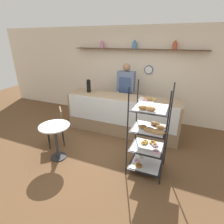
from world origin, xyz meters
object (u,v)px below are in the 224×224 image
at_px(coffee_carafe, 89,86).
at_px(cafe_chair, 58,123).
at_px(pastry_rack, 149,136).
at_px(person_worker, 126,92).
at_px(donut_tray_counter, 147,99).
at_px(cafe_table, 55,134).

bearing_deg(coffee_carafe, cafe_chair, -99.09).
height_order(pastry_rack, person_worker, person_worker).
bearing_deg(donut_tray_counter, cafe_table, -134.45).
xyz_separation_m(person_worker, donut_tray_counter, (0.74, -0.63, 0.07)).
height_order(cafe_table, cafe_chair, cafe_chair).
bearing_deg(cafe_table, donut_tray_counter, 45.55).
distance_m(person_worker, coffee_carafe, 1.06).
xyz_separation_m(pastry_rack, donut_tray_counter, (-0.30, 1.21, 0.27)).
bearing_deg(pastry_rack, donut_tray_counter, 103.92).
bearing_deg(donut_tray_counter, cafe_chair, -149.46).
relative_size(pastry_rack, person_worker, 0.96).
xyz_separation_m(cafe_table, donut_tray_counter, (1.51, 1.54, 0.46)).
bearing_deg(cafe_table, person_worker, 70.62).
distance_m(cafe_chair, coffee_carafe, 1.34).
relative_size(person_worker, cafe_chair, 1.97).
bearing_deg(donut_tray_counter, pastry_rack, -76.08).
bearing_deg(cafe_table, pastry_rack, 10.20).
xyz_separation_m(pastry_rack, coffee_carafe, (-1.93, 1.31, 0.42)).
bearing_deg(pastry_rack, cafe_table, -169.80).
distance_m(pastry_rack, cafe_chair, 2.13).
bearing_deg(pastry_rack, coffee_carafe, 145.93).
distance_m(person_worker, cafe_chair, 2.05).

